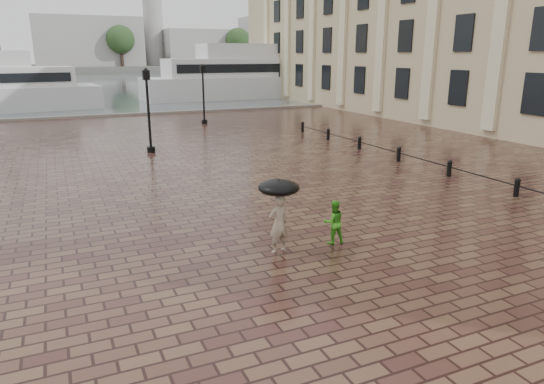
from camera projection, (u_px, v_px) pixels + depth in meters
The scene contains 12 objects.
ground at pixel (137, 250), 13.34m from camera, with size 300.00×300.00×0.00m, color #361C18.
harbour_water at pixel (60, 83), 94.16m from camera, with size 240.00×240.00×0.00m, color #485158.
quay_edge at pixel (76, 118), 41.45m from camera, with size 80.00×0.60×0.30m, color slate.
far_shore at pixel (55, 69), 153.62m from camera, with size 300.00×60.00×2.00m, color #4C4C47.
distant_skyline at pixel (209, 42), 161.43m from camera, with size 102.50×22.00×33.00m.
far_trees at pixel (52, 39), 132.00m from camera, with size 188.00×8.00×13.50m.
bollard_row at pixel (399, 153), 24.44m from camera, with size 0.22×21.22×0.73m.
street_lamps at pixel (57, 107), 27.49m from camera, with size 21.44×14.44×4.40m.
adult_pedestrian at pixel (279, 224), 13.00m from camera, with size 0.59×0.39×1.61m, color gray.
child_pedestrian at pixel (334, 222), 13.67m from camera, with size 0.62×0.48×1.27m, color #3A991C.
ferry_far at pixel (252, 76), 60.66m from camera, with size 27.18×7.02×8.87m.
umbrella at pixel (279, 188), 12.72m from camera, with size 1.10×1.10×1.12m.
Camera 1 is at (-1.66, -12.84, 5.17)m, focal length 32.00 mm.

